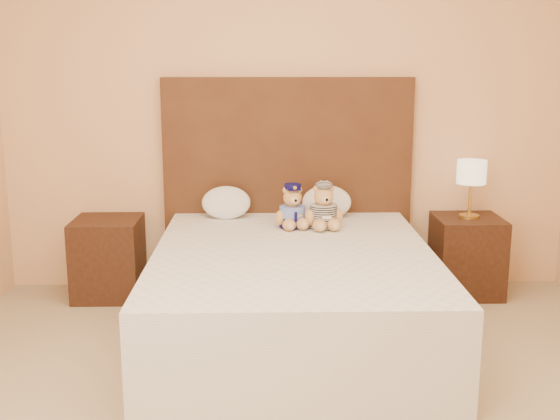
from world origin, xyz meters
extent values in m
cube|color=#ECB481|center=(0.00, 2.25, 1.35)|extent=(4.00, 0.04, 2.70)
cube|color=white|center=(0.00, 1.20, 0.15)|extent=(1.60, 2.00, 0.30)
cube|color=white|center=(0.00, 1.20, 0.43)|extent=(1.60, 2.00, 0.25)
cube|color=#4D2C17|center=(0.00, 2.21, 0.75)|extent=(1.75, 0.08, 1.50)
cube|color=#3D1F13|center=(-1.25, 2.00, 0.28)|extent=(0.45, 0.45, 0.55)
cube|color=#3D1F13|center=(1.25, 2.00, 0.28)|extent=(0.45, 0.45, 0.55)
cylinder|color=gold|center=(1.25, 2.00, 0.56)|extent=(0.14, 0.14, 0.02)
cylinder|color=gold|center=(1.25, 2.00, 0.69)|extent=(0.02, 0.02, 0.26)
cylinder|color=beige|center=(1.25, 2.00, 0.87)|extent=(0.20, 0.20, 0.16)
ellipsoid|color=white|center=(-0.43, 2.03, 0.67)|extent=(0.33, 0.22, 0.24)
ellipsoid|color=white|center=(0.26, 2.03, 0.67)|extent=(0.34, 0.22, 0.24)
camera|label=1|loc=(-0.16, -2.69, 1.65)|focal=45.00mm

